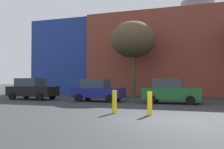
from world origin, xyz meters
The scene contains 8 objects.
ground_plane centered at (0.00, 0.00, 0.00)m, with size 200.00×200.00×0.00m, color #2D3033.
building_backdrop centered at (0.91, 22.78, 4.76)m, with size 40.93×12.17×11.44m.
parked_car_0 centered at (-12.80, 8.45, 0.93)m, with size 4.34×2.13×1.88m.
parked_car_1 centered at (-6.52, 8.45, 0.88)m, with size 4.07×2.00×1.77m.
parked_car_2 centered at (-0.72, 8.45, 0.89)m, with size 4.15×2.03×1.80m.
bare_tree_0 centered at (-5.05, 14.11, 5.74)m, with size 4.49×4.49×7.58m.
bollard_yellow_0 centered at (-2.74, 1.66, 0.58)m, with size 0.24×0.24×1.16m, color yellow.
bollard_yellow_1 centered at (-0.91, 1.50, 0.56)m, with size 0.24×0.24×1.12m, color yellow.
Camera 1 is at (1.51, -10.70, 1.63)m, focal length 41.37 mm.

